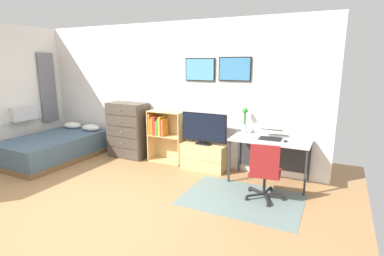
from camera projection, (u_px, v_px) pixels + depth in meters
ground_plane at (79, 208)px, 4.13m from camera, size 7.20×7.20×0.00m
wall_back_with_posters at (169, 93)px, 5.94m from camera, size 6.12×0.09×2.70m
area_rug at (242, 199)px, 4.39m from camera, size 1.70×1.20×0.01m
bed at (55, 147)px, 6.17m from camera, size 1.28×2.03×0.60m
dresser at (128, 130)px, 6.24m from camera, size 0.83×0.46×1.14m
bookshelf at (163, 132)px, 5.94m from camera, size 0.72×0.30×1.02m
tv_stand at (204, 156)px, 5.57m from camera, size 0.82×0.41×0.48m
television at (204, 129)px, 5.43m from camera, size 0.87×0.16×0.58m
desk at (271, 146)px, 4.94m from camera, size 1.25×0.61×0.74m
office_chair at (265, 171)px, 4.25m from camera, size 0.57×0.58×0.86m
laptop at (271, 134)px, 4.89m from camera, size 0.36×0.39×0.16m
computer_mouse at (285, 141)px, 4.68m from camera, size 0.06×0.10×0.03m
bamboo_vase at (245, 120)px, 5.18m from camera, size 0.10×0.10×0.46m
wine_glass at (250, 130)px, 4.89m from camera, size 0.07×0.07×0.18m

